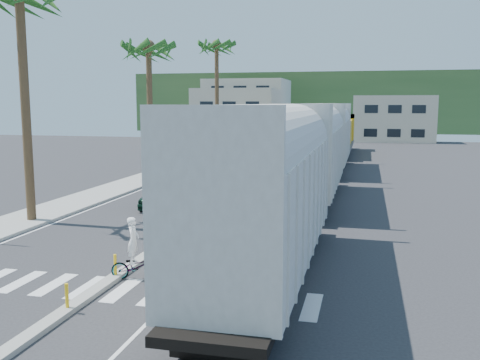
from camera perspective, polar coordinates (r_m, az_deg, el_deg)
name	(u,v)px	position (r m, az deg, el deg)	size (l,w,h in m)	color
ground	(129,270)	(19.67, -11.81, -9.37)	(140.00, 140.00, 0.00)	#28282B
sidewalk	(163,173)	(45.47, -8.19, 0.79)	(3.00, 90.00, 0.15)	gray
rails	(327,173)	(45.42, 9.32, 0.70)	(1.56, 100.00, 0.06)	black
median	(249,185)	(38.21, 0.95, -0.51)	(0.45, 60.00, 0.85)	gray
crosswalk	(102,289)	(17.97, -14.56, -11.15)	(14.00, 2.20, 0.01)	silver
lane_markings	(236,176)	(43.56, -0.39, 0.46)	(9.42, 90.00, 0.01)	silver
freight_train	(321,146)	(37.84, 8.62, 3.61)	(3.00, 60.94, 5.85)	#BAB6AA
palm_trees	(154,39)	(43.09, -9.13, 14.68)	(3.50, 37.20, 13.75)	brown
buildings	(278,112)	(89.78, 4.06, 7.23)	(38.00, 27.00, 10.00)	#C3B69B
hillside	(329,102)	(117.21, 9.47, 8.16)	(80.00, 20.00, 12.00)	#385628
car_lead	(161,195)	(30.74, -8.41, -1.56)	(2.01, 4.31, 1.43)	black
car_second	(188,180)	(36.58, -5.60, 0.00)	(1.57, 4.19, 1.36)	black
car_third	(210,171)	(41.51, -3.20, 0.92)	(2.15, 4.43, 1.24)	black
car_rear	(223,164)	(46.31, -1.87, 1.67)	(2.23, 4.45, 1.21)	#B0B3B5
cyclist	(136,260)	(18.42, -11.03, -8.38)	(1.28, 1.97, 2.13)	#9EA0A5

